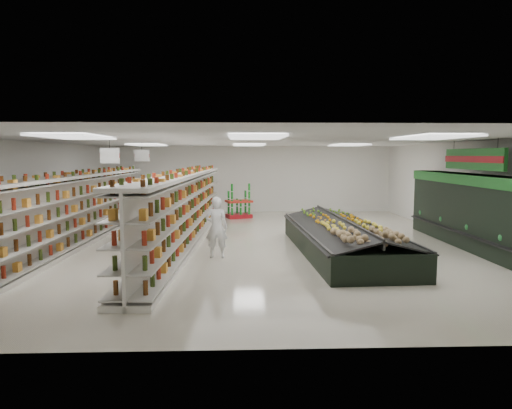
{
  "coord_description": "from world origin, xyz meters",
  "views": [
    {
      "loc": [
        -0.38,
        -14.24,
        2.76
      ],
      "look_at": [
        0.16,
        0.58,
        1.16
      ],
      "focal_mm": 32.0,
      "sensor_mm": 36.0,
      "label": 1
    }
  ],
  "objects_px": {
    "gondola_center": "(184,212)",
    "produce_island": "(342,237)",
    "shopper_main": "(216,227)",
    "gondola_left": "(77,212)",
    "shopper_background": "(137,209)",
    "soda_endcap": "(239,203)"
  },
  "relations": [
    {
      "from": "gondola_left",
      "to": "shopper_background",
      "type": "xyz_separation_m",
      "value": [
        1.23,
        2.79,
        -0.22
      ]
    },
    {
      "from": "produce_island",
      "to": "soda_endcap",
      "type": "distance_m",
      "value": 7.93
    },
    {
      "from": "produce_island",
      "to": "shopper_main",
      "type": "height_order",
      "value": "shopper_main"
    },
    {
      "from": "soda_endcap",
      "to": "shopper_main",
      "type": "bearing_deg",
      "value": -94.34
    },
    {
      "from": "soda_endcap",
      "to": "produce_island",
      "type": "bearing_deg",
      "value": -68.27
    },
    {
      "from": "soda_endcap",
      "to": "shopper_main",
      "type": "height_order",
      "value": "shopper_main"
    },
    {
      "from": "shopper_main",
      "to": "gondola_center",
      "type": "bearing_deg",
      "value": -54.58
    },
    {
      "from": "produce_island",
      "to": "shopper_main",
      "type": "bearing_deg",
      "value": -172.17
    },
    {
      "from": "gondola_left",
      "to": "shopper_background",
      "type": "bearing_deg",
      "value": 67.93
    },
    {
      "from": "gondola_left",
      "to": "shopper_main",
      "type": "xyz_separation_m",
      "value": [
        4.43,
        -2.07,
        -0.17
      ]
    },
    {
      "from": "gondola_left",
      "to": "shopper_background",
      "type": "distance_m",
      "value": 3.06
    },
    {
      "from": "gondola_left",
      "to": "gondola_center",
      "type": "relative_size",
      "value": 0.99
    },
    {
      "from": "soda_endcap",
      "to": "shopper_main",
      "type": "relative_size",
      "value": 0.84
    },
    {
      "from": "gondola_center",
      "to": "shopper_main",
      "type": "distance_m",
      "value": 2.29
    },
    {
      "from": "produce_island",
      "to": "shopper_background",
      "type": "distance_m",
      "value": 8.03
    },
    {
      "from": "gondola_left",
      "to": "soda_endcap",
      "type": "xyz_separation_m",
      "value": [
        5.03,
        5.78,
        -0.32
      ]
    },
    {
      "from": "gondola_center",
      "to": "shopper_background",
      "type": "bearing_deg",
      "value": 128.69
    },
    {
      "from": "gondola_center",
      "to": "soda_endcap",
      "type": "height_order",
      "value": "gondola_center"
    },
    {
      "from": "gondola_center",
      "to": "shopper_main",
      "type": "xyz_separation_m",
      "value": [
        1.11,
        -1.99,
        -0.18
      ]
    },
    {
      "from": "produce_island",
      "to": "shopper_background",
      "type": "xyz_separation_m",
      "value": [
        -6.73,
        4.37,
        0.32
      ]
    },
    {
      "from": "gondola_center",
      "to": "produce_island",
      "type": "bearing_deg",
      "value": -15.38
    },
    {
      "from": "shopper_background",
      "to": "shopper_main",
      "type": "bearing_deg",
      "value": -149.67
    }
  ]
}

